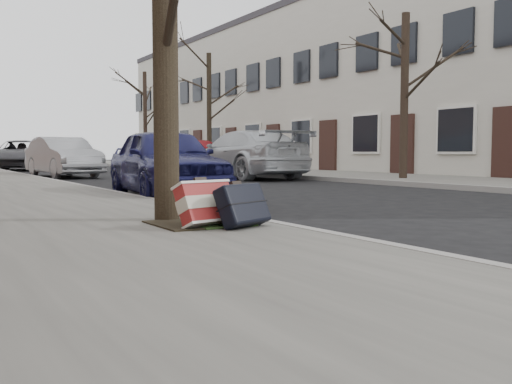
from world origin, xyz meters
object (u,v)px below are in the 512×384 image
suitcase_navy (243,205)px  car_near_front (166,162)px  suitcase_red (206,204)px  car_near_mid (63,157)px

suitcase_navy → car_near_front: size_ratio=0.14×
suitcase_red → car_near_mid: bearing=68.8°
suitcase_red → car_near_mid: size_ratio=0.14×
suitcase_red → suitcase_navy: 0.35m
car_near_front → car_near_mid: (0.28, 9.65, 0.01)m
suitcase_red → suitcase_navy: size_ratio=1.03×
suitcase_red → car_near_mid: 14.90m
suitcase_red → suitcase_navy: (0.28, -0.20, -0.00)m
suitcase_navy → car_near_front: car_near_front is taller
suitcase_navy → car_near_mid: (1.68, 14.97, 0.33)m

